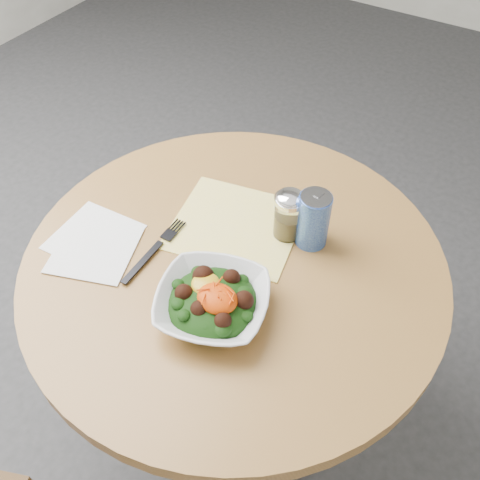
{
  "coord_description": "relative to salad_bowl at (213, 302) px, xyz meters",
  "views": [
    {
      "loc": [
        0.4,
        -0.62,
        1.61
      ],
      "look_at": [
        0.01,
        0.0,
        0.81
      ],
      "focal_mm": 40.0,
      "sensor_mm": 36.0,
      "label": 1
    }
  ],
  "objects": [
    {
      "name": "salad_bowl",
      "position": [
        0.0,
        0.0,
        0.0
      ],
      "size": [
        0.27,
        0.27,
        0.08
      ],
      "color": "silver",
      "rests_on": "table"
    },
    {
      "name": "cloth_napkin",
      "position": [
        -0.08,
        0.22,
        -0.03
      ],
      "size": [
        0.32,
        0.3,
        0.0
      ],
      "primitive_type": "cube",
      "rotation": [
        0.0,
        0.0,
        0.19
      ],
      "color": "yellow",
      "rests_on": "table"
    },
    {
      "name": "fork",
      "position": [
        -0.19,
        0.07,
        -0.02
      ],
      "size": [
        0.03,
        0.21,
        0.0
      ],
      "color": "black",
      "rests_on": "table"
    },
    {
      "name": "beverage_can",
      "position": [
        0.08,
        0.27,
        0.04
      ],
      "size": [
        0.07,
        0.07,
        0.13
      ],
      "color": "#0E1B9A",
      "rests_on": "table"
    },
    {
      "name": "paper_napkins",
      "position": [
        -0.32,
        0.01,
        -0.03
      ],
      "size": [
        0.22,
        0.22,
        0.0
      ],
      "color": "white",
      "rests_on": "table"
    },
    {
      "name": "spice_shaker",
      "position": [
        0.02,
        0.26,
        0.03
      ],
      "size": [
        0.07,
        0.07,
        0.12
      ],
      "color": "silver",
      "rests_on": "table"
    },
    {
      "name": "ground",
      "position": [
        -0.04,
        0.14,
        -0.78
      ],
      "size": [
        6.0,
        6.0,
        0.0
      ],
      "primitive_type": "plane",
      "color": "#2F2F32",
      "rests_on": "ground"
    },
    {
      "name": "table",
      "position": [
        -0.04,
        0.14,
        -0.23
      ],
      "size": [
        0.9,
        0.9,
        0.75
      ],
      "color": "black",
      "rests_on": "ground"
    }
  ]
}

